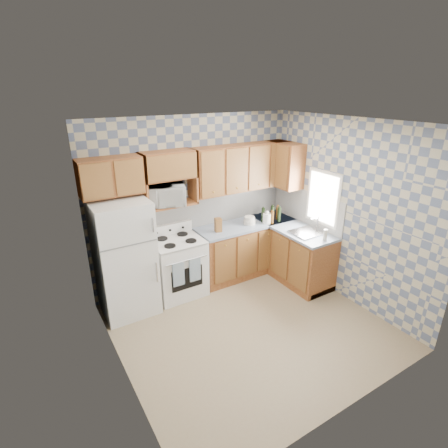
{
  "coord_description": "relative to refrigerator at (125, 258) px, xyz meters",
  "views": [
    {
      "loc": [
        -2.36,
        -3.19,
        3.08
      ],
      "look_at": [
        0.05,
        0.75,
        1.25
      ],
      "focal_mm": 28.0,
      "sensor_mm": 36.0,
      "label": 1
    }
  ],
  "objects": [
    {
      "name": "bottle_4",
      "position": [
        2.38,
        -0.05,
        0.2
      ],
      "size": [
        0.06,
        0.06,
        0.25
      ],
      "primitive_type": "cylinder",
      "color": "black",
      "rests_on": "countertop_back"
    },
    {
      "name": "microwave_shelf",
      "position": [
        0.8,
        0.19,
        0.6
      ],
      "size": [
        0.8,
        0.33,
        0.03
      ],
      "primitive_type": "cube",
      "color": "#652D10",
      "rests_on": "back_wall"
    },
    {
      "name": "backguard",
      "position": [
        0.8,
        0.3,
        0.16
      ],
      "size": [
        0.76,
        0.08,
        0.17
      ],
      "primitive_type": "cube",
      "color": "silver",
      "rests_on": "cooktop"
    },
    {
      "name": "back_wall",
      "position": [
        1.27,
        0.35,
        0.51
      ],
      "size": [
        3.4,
        0.02,
        2.7
      ],
      "primitive_type": "cube",
      "color": "slate",
      "rests_on": "ground"
    },
    {
      "name": "dish_towel_right",
      "position": [
        0.93,
        -0.32,
        -0.3
      ],
      "size": [
        0.18,
        0.02,
        0.37
      ],
      "primitive_type": "cube",
      "color": "navy",
      "rests_on": "stove_body"
    },
    {
      "name": "floor",
      "position": [
        1.27,
        -1.25,
        -0.84
      ],
      "size": [
        3.4,
        3.4,
        0.0
      ],
      "primitive_type": "plane",
      "color": "#856E51",
      "rests_on": "ground"
    },
    {
      "name": "backsplash_back",
      "position": [
        1.68,
        0.34,
        0.36
      ],
      "size": [
        2.6,
        0.02,
        0.56
      ],
      "primitive_type": "cube",
      "color": "silver",
      "rests_on": "back_wall"
    },
    {
      "name": "refrigerator",
      "position": [
        0.0,
        0.0,
        0.0
      ],
      "size": [
        0.75,
        0.7,
        1.68
      ],
      "primitive_type": "cube",
      "color": "silver",
      "rests_on": "floor"
    },
    {
      "name": "dish_towel_left",
      "position": [
        0.66,
        -0.32,
        -0.3
      ],
      "size": [
        0.18,
        0.02,
        0.37
      ],
      "primitive_type": "cube",
      "color": "navy",
      "rests_on": "stove_body"
    },
    {
      "name": "stove_body",
      "position": [
        0.8,
        0.03,
        -0.39
      ],
      "size": [
        0.76,
        0.65,
        0.9
      ],
      "primitive_type": "cube",
      "color": "silver",
      "rests_on": "floor"
    },
    {
      "name": "sink",
      "position": [
        2.67,
        -0.8,
        0.09
      ],
      "size": [
        0.48,
        0.4,
        0.03
      ],
      "primitive_type": "cube",
      "color": "#B7B7BC",
      "rests_on": "countertop_right"
    },
    {
      "name": "microwave",
      "position": [
        0.74,
        0.16,
        0.76
      ],
      "size": [
        0.63,
        0.51,
        0.3
      ],
      "primitive_type": "imported",
      "rotation": [
        0.0,
        0.0,
        -0.3
      ],
      "color": "silver",
      "rests_on": "microwave_shelf"
    },
    {
      "name": "electric_kettle",
      "position": [
        2.39,
        -0.14,
        0.17
      ],
      "size": [
        0.14,
        0.14,
        0.17
      ],
      "primitive_type": "cylinder",
      "color": "silver",
      "rests_on": "countertop_back"
    },
    {
      "name": "bottle_0",
      "position": [
        2.53,
        -0.11,
        0.22
      ],
      "size": [
        0.06,
        0.06,
        0.27
      ],
      "primitive_type": "cylinder",
      "color": "black",
      "rests_on": "countertop_back"
    },
    {
      "name": "base_cabinets_back",
      "position": [
        2.1,
        0.05,
        -0.4
      ],
      "size": [
        1.75,
        0.6,
        0.88
      ],
      "primitive_type": "cube",
      "color": "#652D10",
      "rests_on": "floor"
    },
    {
      "name": "backsplash_right",
      "position": [
        2.96,
        -0.45,
        0.36
      ],
      "size": [
        0.02,
        1.6,
        0.56
      ],
      "primitive_type": "cube",
      "color": "silver",
      "rests_on": "right_wall"
    },
    {
      "name": "bottle_3",
      "position": [
        2.46,
        -0.19,
        0.19
      ],
      "size": [
        0.06,
        0.06,
        0.22
      ],
      "primitive_type": "cylinder",
      "color": "#56310F",
      "rests_on": "countertop_back"
    },
    {
      "name": "soap_bottle",
      "position": [
        2.71,
        -1.14,
        0.17
      ],
      "size": [
        0.06,
        0.06,
        0.17
      ],
      "primitive_type": "cylinder",
      "color": "beige",
      "rests_on": "countertop_right"
    },
    {
      "name": "countertop_back",
      "position": [
        2.1,
        0.05,
        0.06
      ],
      "size": [
        1.77,
        0.63,
        0.04
      ],
      "primitive_type": "cube",
      "color": "gray",
      "rests_on": "base_cabinets_back"
    },
    {
      "name": "bottle_2",
      "position": [
        2.68,
        -0.07,
        0.2
      ],
      "size": [
        0.06,
        0.06,
        0.24
      ],
      "primitive_type": "cylinder",
      "color": "#56310F",
      "rests_on": "countertop_back"
    },
    {
      "name": "upper_cabinets_right",
      "position": [
        2.81,
        0.0,
        1.01
      ],
      "size": [
        0.33,
        0.7,
        0.74
      ],
      "primitive_type": "cube",
      "color": "#652D10",
      "rests_on": "right_wall"
    },
    {
      "name": "window",
      "position": [
        2.96,
        -0.8,
        0.61
      ],
      "size": [
        0.02,
        0.66,
        0.86
      ],
      "primitive_type": "cube",
      "color": "white",
      "rests_on": "right_wall"
    },
    {
      "name": "right_wall",
      "position": [
        2.97,
        -1.25,
        0.51
      ],
      "size": [
        0.02,
        3.2,
        2.7
      ],
      "primitive_type": "cube",
      "color": "slate",
      "rests_on": "ground"
    },
    {
      "name": "bottle_1",
      "position": [
        2.63,
        -0.17,
        0.21
      ],
      "size": [
        0.06,
        0.06,
        0.25
      ],
      "primitive_type": "cylinder",
      "color": "black",
      "rests_on": "countertop_back"
    },
    {
      "name": "cooktop",
      "position": [
        0.8,
        0.03,
        0.07
      ],
      "size": [
        0.76,
        0.65,
        0.02
      ],
      "primitive_type": "cube",
      "color": "silver",
      "rests_on": "stove_body"
    },
    {
      "name": "upper_cabinets_fridge",
      "position": [
        -0.02,
        0.19,
        1.13
      ],
      "size": [
        0.82,
        0.33,
        0.5
      ],
      "primitive_type": "cube",
      "color": "#652D10",
      "rests_on": "back_wall"
    },
    {
      "name": "knife_block",
      "position": [
        1.51,
        -0.01,
        0.19
      ],
      "size": [
        0.12,
        0.12,
        0.22
      ],
      "primitive_type": "cube",
      "rotation": [
        0.0,
        0.0,
        -0.19
      ],
      "color": "brown",
      "rests_on": "countertop_back"
    },
    {
      "name": "upper_cabinets_back",
      "position": [
        2.1,
        0.19,
        1.01
      ],
      "size": [
        1.75,
        0.33,
        0.74
      ],
      "primitive_type": "cube",
      "color": "#652D10",
      "rests_on": "back_wall"
    },
    {
      "name": "food_containers",
      "position": [
        2.13,
        -0.01,
        0.15
      ],
      "size": [
        0.2,
        0.2,
        0.13
      ],
      "primitive_type": null,
      "color": "beige",
      "rests_on": "countertop_back"
    },
    {
      "name": "countertop_right",
      "position": [
        2.67,
        -0.45,
        0.06
      ],
      "size": [
        0.63,
        1.6,
        0.04
      ],
      "primitive_type": "cube",
      "color": "gray",
      "rests_on": "base_cabinets_right"
    },
    {
      "name": "base_cabinets_right",
      "position": [
        2.67,
        -0.45,
        -0.4
      ],
      "size": [
        0.6,
        1.6,
        0.88
      ],
      "primitive_type": "cube",
      "color": "#652D10",
      "rests_on": "floor"
    }
  ]
}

